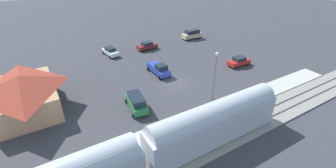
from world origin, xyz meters
TOP-DOWN VIEW (x-y plane):
  - ground_plane at (0.00, 0.00)m, footprint 200.00×200.00m
  - railway_track at (-14.00, 0.00)m, footprint 4.80×70.00m
  - platform at (-10.00, 0.00)m, footprint 3.20×46.00m
  - passenger_train at (-14.00, 12.90)m, footprint 2.93×34.40m
  - station_building at (4.00, 22.00)m, footprint 11.83×8.55m
  - pedestrian_on_platform at (-9.85, -0.61)m, footprint 0.36×0.36m
  - suv_tan at (17.00, -15.50)m, footprint 2.14×4.97m
  - sedan_white at (17.12, 5.56)m, footprint 4.70×2.71m
  - suv_green at (-3.61, 8.98)m, footprint 5.12×2.90m
  - pickup_blue at (4.24, 1.07)m, footprint 5.43×2.54m
  - sedan_red at (-0.57, -13.87)m, footprint 1.96×4.55m
  - sedan_maroon at (16.14, -2.59)m, footprint 2.05×4.58m
  - light_pole_near_platform at (-7.20, -1.69)m, footprint 0.44×0.44m

SIDE VIEW (x-z plane):
  - ground_plane at x=0.00m, z-range 0.00..0.00m
  - railway_track at x=-14.00m, z-range -0.06..0.24m
  - platform at x=-10.00m, z-range 0.00..0.30m
  - sedan_white at x=17.12m, z-range 0.01..1.75m
  - sedan_red at x=-0.57m, z-range 0.01..1.75m
  - sedan_maroon at x=16.14m, z-range 0.01..1.75m
  - pickup_blue at x=4.24m, z-range -0.04..2.10m
  - suv_tan at x=17.00m, z-range 0.04..2.26m
  - suv_green at x=-3.61m, z-range 0.04..2.26m
  - pedestrian_on_platform at x=-9.85m, z-range 0.43..2.14m
  - station_building at x=4.00m, z-range 0.10..5.39m
  - passenger_train at x=-14.00m, z-range 0.37..5.35m
  - light_pole_near_platform at x=-7.20m, z-range 0.99..8.52m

